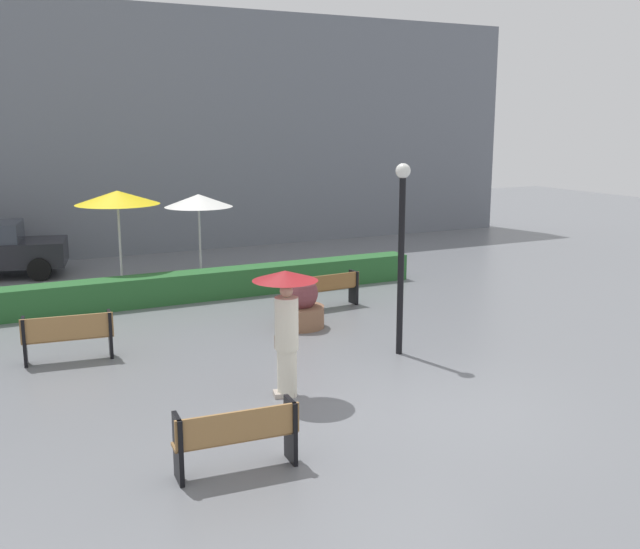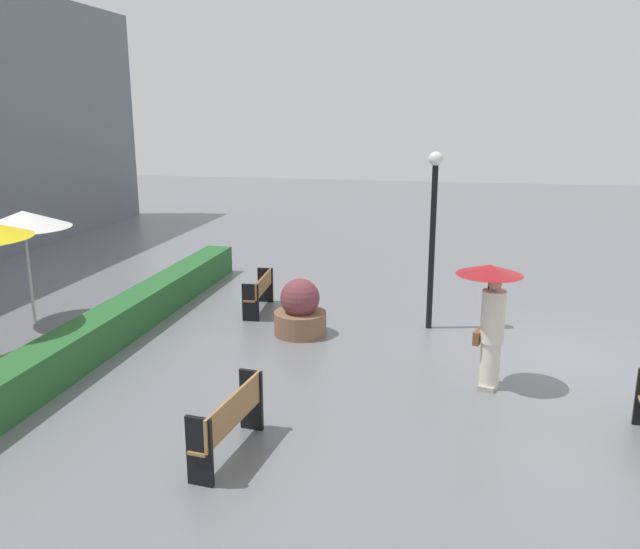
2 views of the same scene
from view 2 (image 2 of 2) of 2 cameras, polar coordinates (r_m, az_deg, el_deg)
name	(u,v)px [view 2 (image 2 of 2)]	position (r m, az deg, el deg)	size (l,w,h in m)	color
ground_plane	(558,357)	(12.81, 20.17, -6.85)	(60.00, 60.00, 0.00)	slate
bench_far_left	(230,418)	(8.72, -7.89, -12.40)	(1.65, 0.51, 0.89)	#9E7242
bench_back_row	(260,290)	(14.65, -5.30, -1.36)	(1.60, 0.46, 0.82)	olive
pedestrian_with_umbrella	(491,307)	(10.70, 14.73, -2.75)	(1.06, 1.06, 2.06)	silver
planter_pot	(300,311)	(13.09, -1.76, -3.21)	(1.05, 1.05, 1.15)	brown
lamp_post	(433,221)	(13.25, 9.89, 4.61)	(0.28, 0.28, 3.63)	black
patio_umbrella_white	(23,220)	(14.76, -24.57, 4.41)	(1.89, 1.89, 2.40)	silver
hedge_strip	(123,319)	(13.60, -16.92, -3.77)	(11.19, 0.70, 0.71)	#28602D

